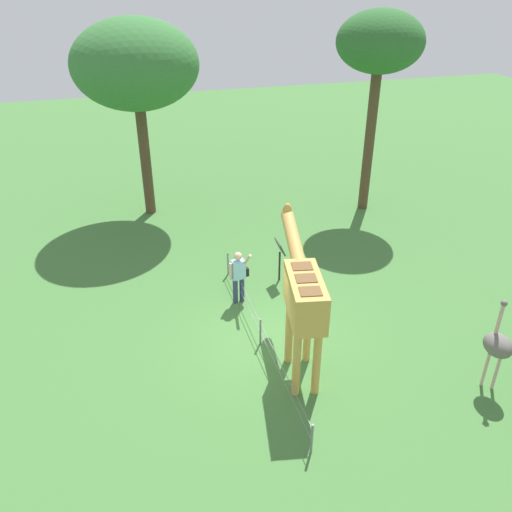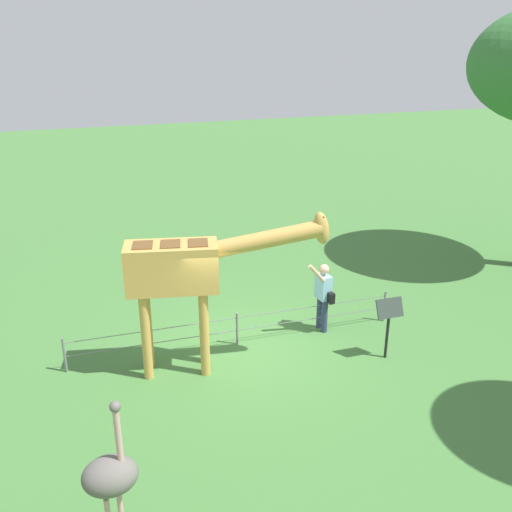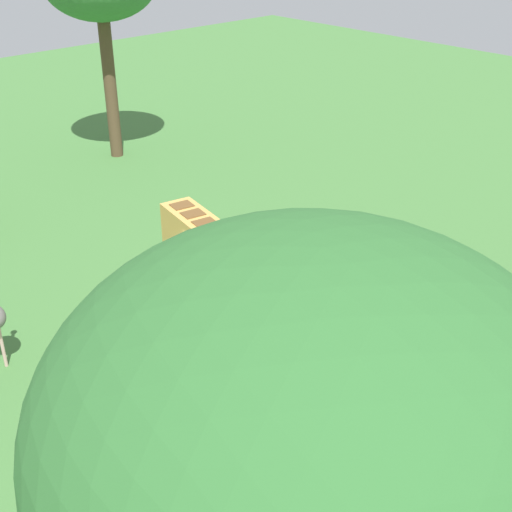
% 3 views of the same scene
% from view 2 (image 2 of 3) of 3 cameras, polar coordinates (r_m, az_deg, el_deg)
% --- Properties ---
extents(ground_plane, '(60.00, 60.00, 0.00)m').
position_cam_2_polar(ground_plane, '(12.32, -1.54, -9.23)').
color(ground_plane, '#427538').
extents(giraffe, '(3.85, 1.19, 3.19)m').
position_cam_2_polar(giraffe, '(10.80, -6.54, -1.52)').
color(giraffe, gold).
rests_on(giraffe, ground_plane).
extents(visitor, '(0.62, 0.58, 1.72)m').
position_cam_2_polar(visitor, '(12.72, 6.64, -3.68)').
color(visitor, navy).
rests_on(visitor, ground_plane).
extents(ostrich, '(0.70, 0.56, 2.25)m').
position_cam_2_polar(ostrich, '(7.86, -14.16, -20.31)').
color(ostrich, '#CC9E93').
rests_on(ostrich, ground_plane).
extents(info_sign, '(0.56, 0.21, 1.32)m').
position_cam_2_polar(info_sign, '(11.89, 12.99, -5.81)').
color(info_sign, black).
rests_on(info_sign, ground_plane).
extents(wire_fence, '(7.05, 0.05, 0.75)m').
position_cam_2_polar(wire_fence, '(12.31, -1.87, -7.07)').
color(wire_fence, slate).
rests_on(wire_fence, ground_plane).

